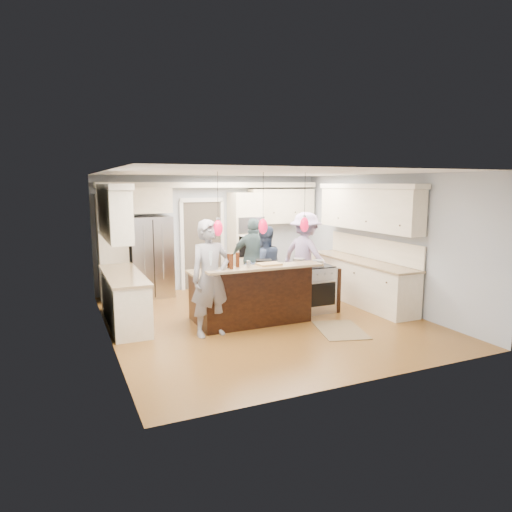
{
  "coord_description": "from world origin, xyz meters",
  "views": [
    {
      "loc": [
        -3.46,
        -7.47,
        2.51
      ],
      "look_at": [
        0.0,
        0.35,
        1.15
      ],
      "focal_mm": 32.0,
      "sensor_mm": 36.0,
      "label": 1
    }
  ],
  "objects_px": {
    "kitchen_island": "(250,295)",
    "island_range": "(313,288)",
    "refrigerator": "(151,257)",
    "person_bar_end": "(211,278)",
    "person_far_left": "(264,267)"
  },
  "relations": [
    {
      "from": "kitchen_island",
      "to": "island_range",
      "type": "xyz_separation_m",
      "value": [
        1.41,
        0.08,
        -0.03
      ]
    },
    {
      "from": "refrigerator",
      "to": "island_range",
      "type": "xyz_separation_m",
      "value": [
        2.71,
        -2.49,
        -0.44
      ]
    },
    {
      "from": "kitchen_island",
      "to": "person_bar_end",
      "type": "bearing_deg",
      "value": -150.54
    },
    {
      "from": "kitchen_island",
      "to": "refrigerator",
      "type": "bearing_deg",
      "value": 116.89
    },
    {
      "from": "island_range",
      "to": "person_far_left",
      "type": "relative_size",
      "value": 0.55
    },
    {
      "from": "person_bar_end",
      "to": "kitchen_island",
      "type": "bearing_deg",
      "value": 22.07
    },
    {
      "from": "refrigerator",
      "to": "person_far_left",
      "type": "distance_m",
      "value": 2.65
    },
    {
      "from": "refrigerator",
      "to": "kitchen_island",
      "type": "relative_size",
      "value": 0.86
    },
    {
      "from": "kitchen_island",
      "to": "person_far_left",
      "type": "distance_m",
      "value": 1.07
    },
    {
      "from": "kitchen_island",
      "to": "person_bar_end",
      "type": "distance_m",
      "value": 1.17
    },
    {
      "from": "island_range",
      "to": "person_bar_end",
      "type": "relative_size",
      "value": 0.47
    },
    {
      "from": "refrigerator",
      "to": "person_far_left",
      "type": "bearing_deg",
      "value": -42.55
    },
    {
      "from": "kitchen_island",
      "to": "island_range",
      "type": "bearing_deg",
      "value": 3.09
    },
    {
      "from": "refrigerator",
      "to": "island_range",
      "type": "bearing_deg",
      "value": -42.59
    },
    {
      "from": "island_range",
      "to": "person_bar_end",
      "type": "distance_m",
      "value": 2.46
    }
  ]
}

